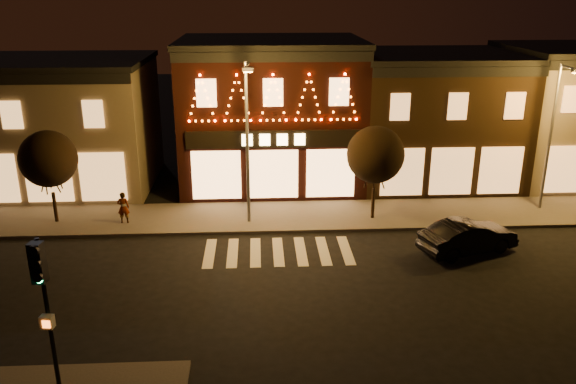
{
  "coord_description": "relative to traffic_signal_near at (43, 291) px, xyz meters",
  "views": [
    {
      "loc": [
        -0.83,
        -19.49,
        11.05
      ],
      "look_at": [
        0.43,
        4.0,
        2.78
      ],
      "focal_mm": 36.66,
      "sensor_mm": 36.0,
      "label": 1
    }
  ],
  "objects": [
    {
      "name": "sidewalk_far",
      "position": [
        8.47,
        13.62,
        -3.49
      ],
      "size": [
        44.0,
        4.0,
        0.15
      ],
      "primitive_type": "cube",
      "color": "#47423D",
      "rests_on": "ground"
    },
    {
      "name": "building_left",
      "position": [
        -6.53,
        19.61,
        0.1
      ],
      "size": [
        12.2,
        8.28,
        7.3
      ],
      "color": "#756B53",
      "rests_on": "ground"
    },
    {
      "name": "streetlamp_mid",
      "position": [
        5.18,
        12.7,
        1.11
      ],
      "size": [
        0.5,
        1.77,
        7.71
      ],
      "rotation": [
        0.0,
        0.0,
        -0.09
      ],
      "color": "#59595E",
      "rests_on": "sidewalk_far"
    },
    {
      "name": "pedestrian",
      "position": [
        -0.89,
        13.05,
        -2.63
      ],
      "size": [
        0.59,
        0.4,
        1.57
      ],
      "primitive_type": "imported",
      "rotation": [
        0.0,
        0.0,
        3.18
      ],
      "color": "gray",
      "rests_on": "sidewalk_far"
    },
    {
      "name": "traffic_signal_near",
      "position": [
        0.0,
        0.0,
        0.0
      ],
      "size": [
        0.38,
        0.51,
        4.84
      ],
      "rotation": [
        0.0,
        0.0,
        -0.13
      ],
      "color": "black",
      "rests_on": "sidewalk_near"
    },
    {
      "name": "streetlamp_right",
      "position": [
        20.26,
        13.74,
        0.92
      ],
      "size": [
        0.46,
        1.68,
        7.39
      ],
      "rotation": [
        0.0,
        0.0,
        -0.01
      ],
      "color": "#59595E",
      "rests_on": "sidewalk_far"
    },
    {
      "name": "building_right_a",
      "position": [
        15.97,
        19.61,
        0.2
      ],
      "size": [
        9.2,
        8.28,
        7.5
      ],
      "color": "#342312",
      "rests_on": "ground"
    },
    {
      "name": "building_pulp",
      "position": [
        6.47,
        19.6,
        0.6
      ],
      "size": [
        10.2,
        8.34,
        8.3
      ],
      "color": "black",
      "rests_on": "ground"
    },
    {
      "name": "dark_sedan",
      "position": [
        14.74,
        9.19,
        -2.84
      ],
      "size": [
        4.64,
        2.89,
        1.44
      ],
      "primitive_type": "imported",
      "rotation": [
        0.0,
        0.0,
        1.91
      ],
      "color": "black",
      "rests_on": "ground"
    },
    {
      "name": "ground",
      "position": [
        6.47,
        5.62,
        -3.56
      ],
      "size": [
        120.0,
        120.0,
        0.0
      ],
      "primitive_type": "plane",
      "color": "black",
      "rests_on": "ground"
    },
    {
      "name": "tree_left",
      "position": [
        -4.26,
        13.41,
        -0.24
      ],
      "size": [
        2.71,
        2.71,
        4.53
      ],
      "rotation": [
        0.0,
        0.0,
        -0.23
      ],
      "color": "black",
      "rests_on": "sidewalk_far"
    },
    {
      "name": "tree_right",
      "position": [
        11.29,
        13.05,
        -0.17
      ],
      "size": [
        2.77,
        2.77,
        4.64
      ],
      "rotation": [
        0.0,
        0.0,
        -0.22
      ],
      "color": "black",
      "rests_on": "sidewalk_far"
    }
  ]
}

